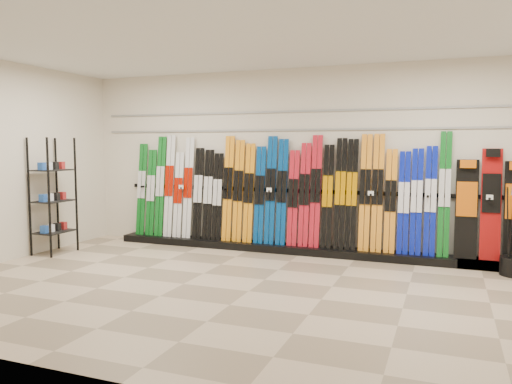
% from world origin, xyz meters
% --- Properties ---
extents(floor, '(8.00, 8.00, 0.00)m').
position_xyz_m(floor, '(0.00, 0.00, 0.00)').
color(floor, gray).
rests_on(floor, ground).
extents(back_wall, '(8.00, 0.00, 8.00)m').
position_xyz_m(back_wall, '(0.00, 2.50, 1.50)').
color(back_wall, beige).
rests_on(back_wall, floor).
extents(ceiling, '(8.00, 8.00, 0.00)m').
position_xyz_m(ceiling, '(0.00, 0.00, 3.00)').
color(ceiling, silver).
rests_on(ceiling, back_wall).
extents(ski_rack_base, '(8.00, 0.40, 0.12)m').
position_xyz_m(ski_rack_base, '(0.22, 2.28, 0.06)').
color(ski_rack_base, black).
rests_on(ski_rack_base, floor).
extents(skis, '(5.37, 0.24, 1.83)m').
position_xyz_m(skis, '(-0.44, 2.33, 0.96)').
color(skis, '#0E621B').
rests_on(skis, ski_rack_base).
extents(snowboards, '(0.95, 0.24, 1.58)m').
position_xyz_m(snowboards, '(2.77, 2.35, 0.85)').
color(snowboards, black).
rests_on(snowboards, ski_rack_base).
extents(accessory_rack, '(0.40, 0.60, 1.87)m').
position_xyz_m(accessory_rack, '(-3.75, 0.87, 0.94)').
color(accessory_rack, black).
rests_on(accessory_rack, floor).
extents(slatwall_rail_0, '(7.60, 0.02, 0.03)m').
position_xyz_m(slatwall_rail_0, '(0.00, 2.48, 2.00)').
color(slatwall_rail_0, gray).
rests_on(slatwall_rail_0, back_wall).
extents(slatwall_rail_1, '(7.60, 0.02, 0.03)m').
position_xyz_m(slatwall_rail_1, '(0.00, 2.48, 2.30)').
color(slatwall_rail_1, gray).
rests_on(slatwall_rail_1, back_wall).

